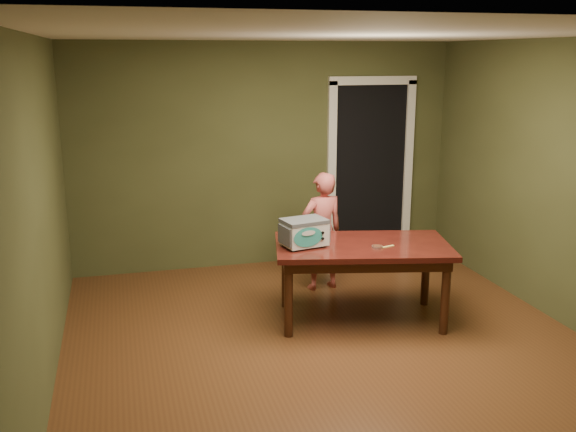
{
  "coord_description": "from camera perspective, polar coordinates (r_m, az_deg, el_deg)",
  "views": [
    {
      "loc": [
        -1.67,
        -4.73,
        2.45
      ],
      "look_at": [
        -0.14,
        1.0,
        0.95
      ],
      "focal_mm": 40.0,
      "sensor_mm": 36.0,
      "label": 1
    }
  ],
  "objects": [
    {
      "name": "floor",
      "position": [
        5.59,
        4.09,
        -11.87
      ],
      "size": [
        5.0,
        5.0,
        0.0
      ],
      "primitive_type": "plane",
      "color": "#593219",
      "rests_on": "ground"
    },
    {
      "name": "room_shell",
      "position": [
        5.08,
        4.42,
        5.72
      ],
      "size": [
        4.52,
        5.02,
        2.61
      ],
      "color": "#464B28",
      "rests_on": "ground"
    },
    {
      "name": "doorway",
      "position": [
        8.2,
        6.49,
        4.3
      ],
      "size": [
        1.1,
        0.66,
        2.25
      ],
      "color": "black",
      "rests_on": "ground"
    },
    {
      "name": "dining_table",
      "position": [
        6.0,
        6.61,
        -3.37
      ],
      "size": [
        1.76,
        1.23,
        0.75
      ],
      "rotation": [
        0.0,
        0.0,
        -0.22
      ],
      "color": "#350F0C",
      "rests_on": "floor"
    },
    {
      "name": "toy_oven",
      "position": [
        5.82,
        1.45,
        -1.39
      ],
      "size": [
        0.45,
        0.35,
        0.25
      ],
      "rotation": [
        0.0,
        0.0,
        0.2
      ],
      "color": "#4C4F54",
      "rests_on": "dining_table"
    },
    {
      "name": "baking_pan",
      "position": [
        5.85,
        7.94,
        -2.72
      ],
      "size": [
        0.1,
        0.1,
        0.02
      ],
      "color": "silver",
      "rests_on": "dining_table"
    },
    {
      "name": "spatula",
      "position": [
        5.89,
        8.71,
        -2.73
      ],
      "size": [
        0.18,
        0.08,
        0.01
      ],
      "primitive_type": "cube",
      "rotation": [
        0.0,
        0.0,
        0.29
      ],
      "color": "#D3BC5B",
      "rests_on": "dining_table"
    },
    {
      "name": "child",
      "position": [
        6.79,
        3.05,
        -1.37
      ],
      "size": [
        0.5,
        0.37,
        1.27
      ],
      "primitive_type": "imported",
      "rotation": [
        0.0,
        0.0,
        3.29
      ],
      "color": "#C95653",
      "rests_on": "floor"
    }
  ]
}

